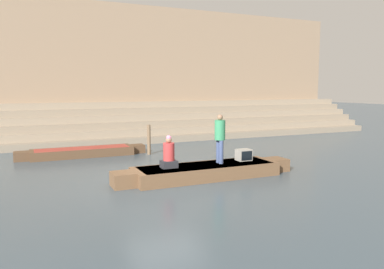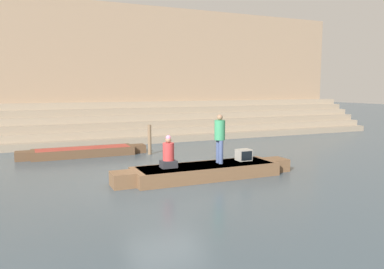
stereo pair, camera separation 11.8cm
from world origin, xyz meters
name	(u,v)px [view 1 (the left image)]	position (x,y,z in m)	size (l,w,h in m)	color
ground_plane	(166,182)	(0.00, 0.00, 0.00)	(120.00, 120.00, 0.00)	#3D4C56
ghat_steps	(103,127)	(0.00, 10.53, 0.80)	(36.00, 3.57, 2.21)	gray
back_wall	(96,72)	(0.00, 12.42, 4.05)	(34.20, 1.28, 8.16)	#937A60
rowboat_main	(206,171)	(1.45, -0.03, 0.24)	(6.43, 1.54, 0.45)	brown
person_standing	(220,135)	(2.00, 0.04, 1.42)	(0.37, 0.37, 1.69)	#3D4C75
person_rowing	(169,155)	(0.13, 0.06, 0.87)	(0.51, 0.40, 1.06)	#28282D
tv_set	(244,155)	(3.02, 0.12, 0.65)	(0.51, 0.42, 0.41)	#9E998E
moored_boat_shore	(83,152)	(-1.80, 5.87, 0.20)	(5.63, 1.17, 0.38)	brown
mooring_post	(149,140)	(1.06, 5.14, 0.69)	(0.16, 0.16, 1.37)	brown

